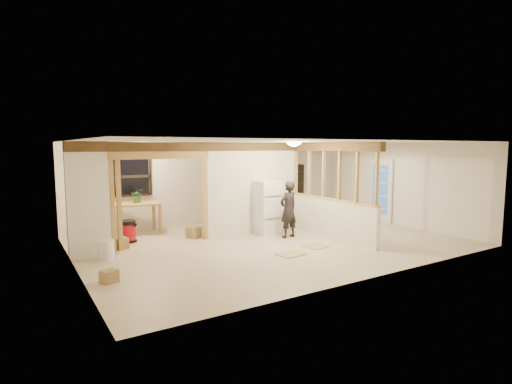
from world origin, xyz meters
TOP-DOWN VIEW (x-y plane):
  - floor at (0.00, 0.00)m, footprint 9.00×6.50m
  - ceiling at (0.00, 0.00)m, footprint 9.00×6.50m
  - wall_back at (0.00, 3.25)m, footprint 9.00×0.01m
  - wall_front at (0.00, -3.25)m, footprint 9.00×0.01m
  - wall_left at (-4.50, 0.00)m, footprint 0.01×6.50m
  - wall_right at (4.50, 0.00)m, footprint 0.01×6.50m
  - partition_left_stub at (-4.05, 1.20)m, footprint 0.90×0.12m
  - partition_center at (0.20, 1.20)m, footprint 2.80×0.12m
  - doorway_frame at (-2.40, 1.20)m, footprint 2.46×0.14m
  - header_beam_back at (-1.00, 1.20)m, footprint 7.00×0.18m
  - header_beam_right at (1.60, -0.40)m, footprint 0.18×3.30m
  - pony_wall at (1.60, -0.40)m, footprint 0.12×3.20m
  - stud_partition at (1.60, -0.40)m, footprint 0.14×3.20m
  - window_back at (-2.60, 3.17)m, footprint 1.12×0.10m
  - french_door at (4.42, 0.40)m, footprint 0.12×0.86m
  - ceiling_dome_main at (0.30, -0.50)m, footprint 0.36×0.36m
  - ceiling_dome_util at (-2.50, 2.30)m, footprint 0.32×0.32m
  - hanging_bulb at (-2.00, 1.60)m, footprint 0.07×0.07m
  - refrigerator at (0.43, 0.85)m, footprint 0.60×0.59m
  - woman at (0.66, 0.19)m, footprint 0.60×0.44m
  - work_table at (-2.67, 2.71)m, footprint 1.48×0.95m
  - potted_plant at (-2.55, 2.76)m, footprint 0.41×0.38m
  - shop_vac at (-3.05, 1.91)m, footprint 0.57×0.57m
  - bookshelf at (2.89, 3.03)m, footprint 0.88×0.29m
  - bucket at (-3.83, 0.60)m, footprint 0.41×0.41m
  - box_util_a at (-1.46, 1.48)m, footprint 0.40×0.37m
  - box_util_b at (-3.35, 1.34)m, footprint 0.32×0.32m
  - box_front at (-4.11, -0.98)m, footprint 0.34×0.31m
  - floor_panel_near at (0.64, -0.93)m, footprint 0.56×0.56m
  - floor_panel_far at (-0.30, -1.20)m, footprint 0.62×0.52m

SIDE VIEW (x-z plane):
  - floor at x=0.00m, z-range -0.01..0.00m
  - floor_panel_near at x=0.64m, z-range 0.00..0.02m
  - floor_panel_far at x=-0.30m, z-range 0.00..0.02m
  - box_front at x=-4.11m, z-range 0.00..0.22m
  - box_util_b at x=-3.35m, z-range 0.00..0.25m
  - box_util_a at x=-1.46m, z-range 0.00..0.28m
  - bucket at x=-3.83m, z-range 0.00..0.41m
  - shop_vac at x=-3.05m, z-range 0.00..0.56m
  - work_table at x=-2.67m, z-range 0.00..0.86m
  - pony_wall at x=1.60m, z-range 0.00..1.00m
  - refrigerator at x=0.43m, z-range 0.00..1.47m
  - woman at x=0.66m, z-range 0.00..1.50m
  - bookshelf at x=2.89m, z-range 0.00..1.76m
  - french_door at x=4.42m, z-range 0.00..2.00m
  - potted_plant at x=-2.55m, z-range 0.86..1.24m
  - doorway_frame at x=-2.40m, z-range 0.00..2.20m
  - wall_back at x=0.00m, z-range 0.00..2.50m
  - wall_front at x=0.00m, z-range 0.00..2.50m
  - wall_left at x=-4.50m, z-range 0.00..2.50m
  - wall_right at x=4.50m, z-range 0.00..2.50m
  - partition_left_stub at x=-4.05m, z-range 0.00..2.50m
  - partition_center at x=0.20m, z-range 0.00..2.50m
  - window_back at x=-2.60m, z-range 1.00..2.10m
  - stud_partition at x=1.60m, z-range 1.00..2.32m
  - hanging_bulb at x=-2.00m, z-range 2.15..2.22m
  - header_beam_back at x=-1.00m, z-range 2.27..2.49m
  - header_beam_right at x=1.60m, z-range 2.27..2.49m
  - ceiling_dome_main at x=0.30m, z-range 2.40..2.56m
  - ceiling_dome_util at x=-2.50m, z-range 2.41..2.55m
  - ceiling at x=0.00m, z-range 2.50..2.50m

